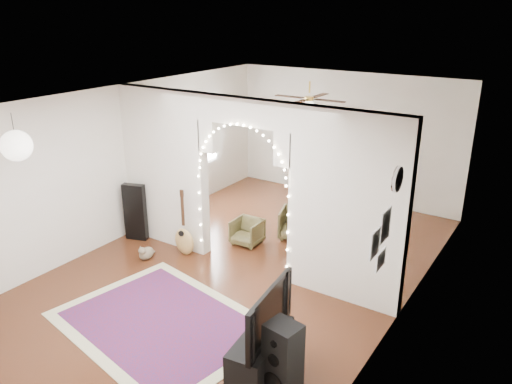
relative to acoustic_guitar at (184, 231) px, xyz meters
The scene contains 25 objects.
floor 1.19m from the acoustic_guitar, 13.02° to the left, with size 7.50×7.50×0.00m, color black.
ceiling 2.53m from the acoustic_guitar, 13.02° to the left, with size 5.00×7.50×0.02m, color white.
wall_back 4.25m from the acoustic_guitar, 74.87° to the left, with size 5.00×0.02×2.70m, color silver.
wall_front 3.78m from the acoustic_guitar, 72.83° to the right, with size 5.00×0.02×2.70m, color silver.
wall_left 1.71m from the acoustic_guitar, behind, with size 0.02×7.50×2.70m, color silver.
wall_right 3.71m from the acoustic_guitar, ahead, with size 0.02×7.50×2.70m, color silver.
divider_wall 1.49m from the acoustic_guitar, 13.02° to the left, with size 5.00×0.20×2.70m.
fairy_lights 1.56m from the acoustic_guitar, ahead, with size 1.64×0.04×1.60m, color #FFEABF, non-canonical shape.
window 2.70m from the acoustic_guitar, 124.12° to the left, with size 0.04×1.20×1.40m, color white.
wall_clock 3.95m from the acoustic_guitar, ahead, with size 0.31×0.31×0.03m, color white.
picture_frames 3.79m from the acoustic_guitar, 11.89° to the right, with size 0.02×0.50×0.70m, color white, non-canonical shape.
paper_lantern 2.94m from the acoustic_guitar, 110.85° to the right, with size 0.40×0.40×0.40m, color white.
ceiling_fan 3.18m from the acoustic_guitar, 64.33° to the left, with size 1.10×1.10×0.30m, color gold, non-canonical shape.
area_rug 2.01m from the acoustic_guitar, 57.89° to the right, with size 2.71×2.02×0.02m, color maroon.
guitar_case 1.12m from the acoustic_guitar, behind, with size 0.39×0.13×1.03m, color black.
acoustic_guitar is the anchor object (origin of this frame).
tabby_cat 0.71m from the acoustic_guitar, 130.05° to the right, with size 0.25×0.44×0.29m.
floor_speaker 3.58m from the acoustic_guitar, 32.44° to the right, with size 0.39×0.36×0.89m.
media_console 3.17m from the acoustic_guitar, 33.55° to the right, with size 0.40×1.00×0.50m, color black.
tv 3.19m from the acoustic_guitar, 33.55° to the right, with size 1.07×0.14×0.62m, color black.
bookcase 3.83m from the acoustic_guitar, 78.98° to the left, with size 1.37×0.35×1.41m, color #C1AB8C.
dining_table 3.97m from the acoustic_guitar, 71.29° to the left, with size 1.29×0.95×0.76m.
flower_vase 3.98m from the acoustic_guitar, 71.29° to the left, with size 0.18×0.18×0.19m, color white.
dining_chair_left 2.04m from the acoustic_guitar, 52.16° to the left, with size 0.57×0.59×0.54m, color #4D4726.
dining_chair_right 1.14m from the acoustic_guitar, 54.71° to the left, with size 0.48×0.50×0.45m, color #4D4726.
Camera 1 is at (4.04, -5.89, 3.90)m, focal length 35.00 mm.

